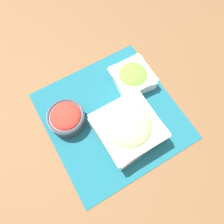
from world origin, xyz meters
name	(u,v)px	position (x,y,z in m)	size (l,w,h in m)	color
ground_plane	(112,116)	(0.00, 0.00, 0.00)	(3.00, 3.00, 0.00)	brown
placemat	(112,115)	(0.00, 0.00, 0.00)	(0.45, 0.44, 0.00)	#195B6B
cucumber_bowl	(128,128)	(0.08, 0.01, 0.05)	(0.20, 0.20, 0.09)	silver
tomato_bowl	(66,118)	(-0.06, -0.14, 0.04)	(0.12, 0.12, 0.07)	#333842
lettuce_bowl	(132,77)	(-0.08, 0.13, 0.03)	(0.14, 0.14, 0.06)	white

